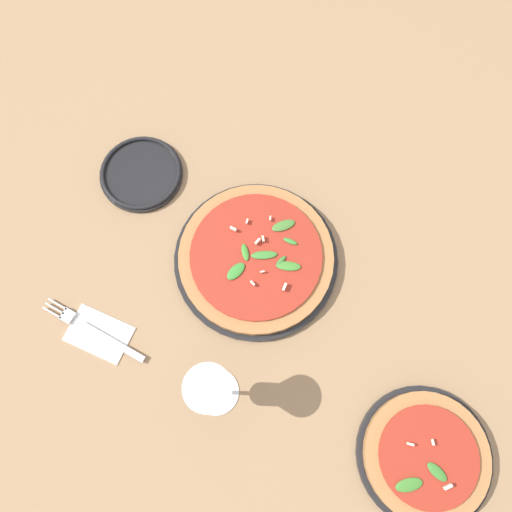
% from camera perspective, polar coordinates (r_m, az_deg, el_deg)
% --- Properties ---
extents(ground_plane, '(6.00, 6.00, 0.00)m').
position_cam_1_polar(ground_plane, '(0.94, 1.06, -2.74)').
color(ground_plane, '#9E7A56').
extents(pizza_arugula_main, '(0.31, 0.31, 0.05)m').
position_cam_1_polar(pizza_arugula_main, '(0.93, 0.01, -0.24)').
color(pizza_arugula_main, black).
rests_on(pizza_arugula_main, ground_plane).
extents(pizza_personal_side, '(0.23, 0.23, 0.05)m').
position_cam_1_polar(pizza_personal_side, '(0.94, 18.81, -20.82)').
color(pizza_personal_side, black).
rests_on(pizza_personal_side, ground_plane).
extents(wine_glass, '(0.08, 0.08, 0.17)m').
position_cam_1_polar(wine_glass, '(0.79, -5.26, -14.92)').
color(wine_glass, white).
rests_on(wine_glass, ground_plane).
extents(napkin, '(0.13, 0.10, 0.01)m').
position_cam_1_polar(napkin, '(0.96, -17.52, -8.48)').
color(napkin, white).
rests_on(napkin, ground_plane).
extents(fork, '(0.21, 0.04, 0.00)m').
position_cam_1_polar(fork, '(0.95, -17.99, -8.19)').
color(fork, silver).
rests_on(fork, ground_plane).
extents(side_plate_white, '(0.16, 0.16, 0.02)m').
position_cam_1_polar(side_plate_white, '(1.03, -12.99, 9.19)').
color(side_plate_white, black).
rests_on(side_plate_white, ground_plane).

